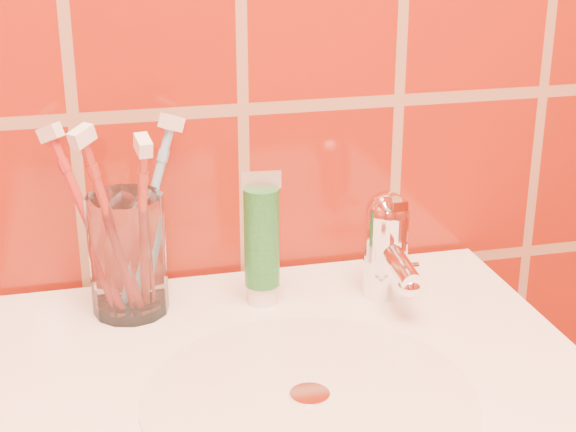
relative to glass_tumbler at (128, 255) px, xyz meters
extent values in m
cylinder|color=silver|center=(0.14, -0.21, -0.06)|extent=(0.30, 0.30, 0.00)
cylinder|color=white|center=(0.14, -0.21, -0.06)|extent=(0.04, 0.04, 0.00)
cylinder|color=white|center=(0.00, 0.00, 0.00)|extent=(0.08, 0.08, 0.13)
cylinder|color=white|center=(0.14, -0.01, -0.05)|extent=(0.03, 0.03, 0.02)
cylinder|color=#176423|center=(0.14, -0.01, 0.01)|extent=(0.04, 0.04, 0.11)
cube|color=beige|center=(0.14, -0.01, 0.08)|extent=(0.04, 0.00, 0.02)
cylinder|color=white|center=(0.28, -0.03, -0.02)|extent=(0.05, 0.05, 0.09)
sphere|color=white|center=(0.28, -0.03, 0.03)|extent=(0.05, 0.05, 0.05)
cylinder|color=white|center=(0.28, -0.06, -0.01)|extent=(0.02, 0.09, 0.03)
cube|color=white|center=(0.28, -0.04, 0.05)|extent=(0.02, 0.06, 0.01)
camera|label=1|loc=(-0.04, -0.86, 0.37)|focal=55.00mm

